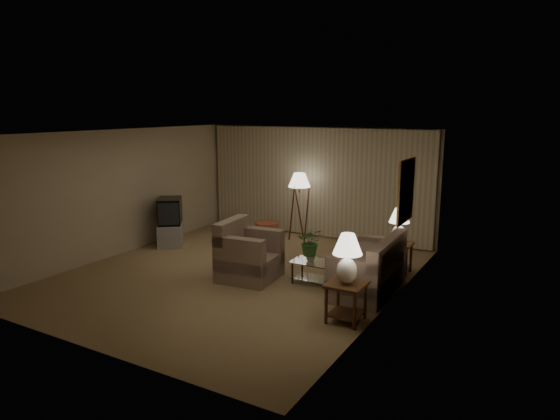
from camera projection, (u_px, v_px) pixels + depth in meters
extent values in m
plane|color=#997954|center=(237.00, 274.00, 9.61)|extent=(7.00, 7.00, 0.00)
cube|color=#BFAC93|center=(317.00, 182.00, 12.32)|extent=(6.00, 0.04, 2.70)
cube|color=#BFAC93|center=(122.00, 192.00, 10.80)|extent=(0.04, 7.00, 2.70)
cube|color=#BFAC93|center=(392.00, 223.00, 7.89)|extent=(0.04, 7.00, 2.70)
cube|color=white|center=(235.00, 132.00, 9.07)|extent=(6.00, 7.00, 0.04)
cube|color=beige|center=(315.00, 182.00, 12.25)|extent=(5.85, 0.12, 2.65)
cube|color=#B98540|center=(406.00, 191.00, 8.50)|extent=(0.03, 0.90, 1.10)
cube|color=#A7291E|center=(405.00, 191.00, 8.51)|extent=(0.02, 0.80, 1.00)
cube|color=gray|center=(368.00, 280.00, 8.66)|extent=(1.80, 0.96, 0.41)
cube|color=gray|center=(250.00, 267.00, 9.31)|extent=(1.23, 1.18, 0.46)
cube|color=#3A2010|center=(347.00, 284.00, 7.36)|extent=(0.54, 0.54, 0.04)
cube|color=#3A2010|center=(346.00, 314.00, 7.46)|extent=(0.46, 0.46, 0.02)
cylinder|color=#3A2010|center=(326.00, 306.00, 7.34)|extent=(0.05, 0.05, 0.56)
cylinder|color=#3A2010|center=(338.00, 296.00, 7.72)|extent=(0.05, 0.05, 0.56)
cylinder|color=#3A2010|center=(354.00, 312.00, 7.13)|extent=(0.05, 0.05, 0.56)
cylinder|color=#3A2010|center=(365.00, 301.00, 7.51)|extent=(0.05, 0.05, 0.56)
cube|color=#3A2010|center=(398.00, 244.00, 9.58)|extent=(0.53, 0.44, 0.04)
cube|color=#3A2010|center=(397.00, 267.00, 9.67)|extent=(0.45, 0.38, 0.02)
cylinder|color=#3A2010|center=(384.00, 259.00, 9.59)|extent=(0.05, 0.05, 0.56)
cylinder|color=#3A2010|center=(389.00, 255.00, 9.89)|extent=(0.05, 0.05, 0.56)
cylinder|color=#3A2010|center=(406.00, 263.00, 9.39)|extent=(0.05, 0.05, 0.56)
cylinder|color=#3A2010|center=(411.00, 258.00, 9.68)|extent=(0.05, 0.05, 0.56)
ellipsoid|color=silver|center=(347.00, 271.00, 7.32)|extent=(0.31, 0.31, 0.38)
cylinder|color=silver|center=(347.00, 255.00, 7.27)|extent=(0.03, 0.03, 0.09)
cone|color=white|center=(348.00, 244.00, 7.24)|extent=(0.44, 0.44, 0.31)
ellipsoid|color=silver|center=(399.00, 234.00, 9.54)|extent=(0.27, 0.27, 0.34)
cylinder|color=silver|center=(399.00, 223.00, 9.50)|extent=(0.03, 0.03, 0.08)
cone|color=white|center=(400.00, 215.00, 9.46)|extent=(0.39, 0.39, 0.27)
cube|color=silver|center=(318.00, 263.00, 8.98)|extent=(0.98, 0.53, 0.02)
cube|color=silver|center=(318.00, 279.00, 9.04)|extent=(0.91, 0.46, 0.01)
cylinder|color=#3F2919|center=(292.00, 273.00, 9.05)|extent=(0.04, 0.04, 0.40)
cylinder|color=#3F2919|center=(302.00, 267.00, 9.39)|extent=(0.04, 0.04, 0.40)
cylinder|color=#3F2919|center=(335.00, 281.00, 8.65)|extent=(0.04, 0.04, 0.40)
cylinder|color=#3F2919|center=(344.00, 274.00, 8.98)|extent=(0.04, 0.04, 0.40)
cube|color=#AAAAAD|center=(171.00, 234.00, 11.64)|extent=(1.40, 1.39, 0.50)
cube|color=black|center=(170.00, 211.00, 11.53)|extent=(1.18, 1.17, 0.60)
cylinder|color=#3A2010|center=(299.00, 188.00, 11.86)|extent=(0.04, 0.04, 0.24)
cone|color=white|center=(299.00, 180.00, 11.82)|extent=(0.53, 0.53, 0.33)
cylinder|color=#A75738|center=(267.00, 230.00, 12.31)|extent=(0.58, 0.58, 0.38)
imported|color=silver|center=(311.00, 256.00, 9.03)|extent=(0.19, 0.19, 0.17)
imported|color=#387232|center=(311.00, 238.00, 8.96)|extent=(0.59, 0.56, 0.52)
imported|color=olive|center=(328.00, 265.00, 8.77)|extent=(0.21, 0.26, 0.02)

